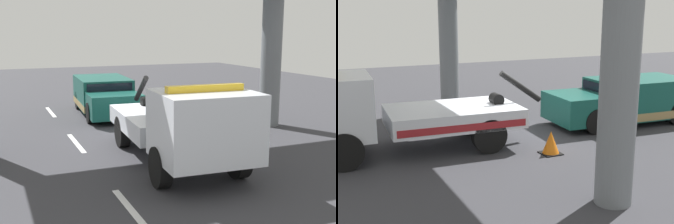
# 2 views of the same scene
# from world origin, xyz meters

# --- Properties ---
(ground_plane) EXTENTS (60.00, 40.00, 0.10)m
(ground_plane) POSITION_xyz_m (0.00, 0.00, -0.05)
(ground_plane) COLOR #38383D
(lane_stripe_west) EXTENTS (2.60, 0.16, 0.01)m
(lane_stripe_west) POSITION_xyz_m (-6.00, -2.23, 0.00)
(lane_stripe_west) COLOR silver
(lane_stripe_west) RESTS_ON ground
(lane_stripe_mid) EXTENTS (2.60, 0.16, 0.01)m
(lane_stripe_mid) POSITION_xyz_m (0.00, -2.23, 0.00)
(lane_stripe_mid) COLOR silver
(lane_stripe_mid) RESTS_ON ground
(tow_truck_white) EXTENTS (7.31, 2.74, 2.46)m
(tow_truck_white) POSITION_xyz_m (3.78, -0.05, 1.20)
(tow_truck_white) COLOR silver
(tow_truck_white) RESTS_ON ground
(towed_van_green) EXTENTS (5.32, 2.48, 1.58)m
(towed_van_green) POSITION_xyz_m (-4.70, 0.00, 0.78)
(towed_van_green) COLOR #145147
(towed_van_green) RESTS_ON ground
(traffic_cone_orange) EXTENTS (0.55, 0.55, 0.66)m
(traffic_cone_orange) POSITION_xyz_m (-0.37, 2.01, 0.31)
(traffic_cone_orange) COLOR orange
(traffic_cone_orange) RESTS_ON ground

